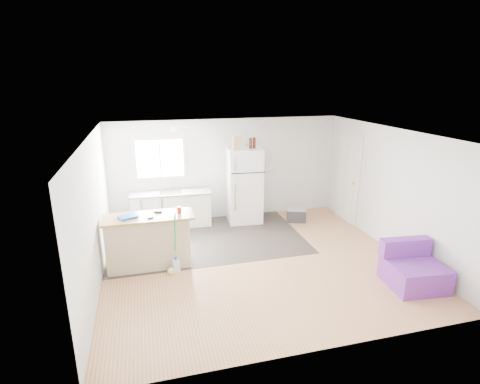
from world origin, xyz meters
The scene contains 19 objects.
room centered at (0.00, 0.00, 1.20)m, with size 5.51×5.01×2.41m.
vinyl_zone centered at (-0.73, 1.25, 0.00)m, with size 4.05×2.50×0.00m, color #2F2723.
window centered at (-1.55, 2.49, 1.55)m, with size 1.18×0.06×0.98m.
interior_door centered at (2.72, 1.55, 1.02)m, with size 0.11×0.92×2.10m.
ceiling_fixture centered at (-1.20, 1.20, 2.36)m, with size 0.30×0.30×0.07m, color white.
kitchen_cabinets centered at (-1.37, 2.21, 0.42)m, with size 1.85×0.67×1.08m.
peninsula centered at (-1.94, 0.33, 0.49)m, with size 1.59×0.61×0.97m.
refrigerator centered at (0.34, 2.12, 0.88)m, with size 0.83×0.79×1.76m.
cooler centered at (1.53, 1.73, 0.18)m, with size 0.54×0.45×0.35m.
purple_seat centered at (2.27, -1.43, 0.26)m, with size 0.94×0.90×0.71m.
cleaner_jug centered at (-1.50, -0.01, 0.12)m, with size 0.15×0.13×0.28m.
mop centered at (-1.55, -0.04, 0.23)m, with size 0.20×0.33×1.15m.
red_cup centered at (-1.36, 0.34, 1.03)m, with size 0.08×0.08×0.12m, color red.
blue_tray centered at (-2.25, 0.32, 0.99)m, with size 0.30×0.22×0.04m, color blue.
tool_a centered at (-1.73, 0.45, 0.99)m, with size 0.14×0.05×0.03m, color black.
tool_b centered at (-1.87, 0.18, 0.99)m, with size 0.10×0.04×0.03m, color black.
cardboard_box centered at (0.15, 2.03, 1.91)m, with size 0.20×0.10×0.30m, color #A2875C.
bottle_left centered at (0.47, 2.04, 1.88)m, with size 0.07×0.07×0.25m, color #3B130A.
bottle_right centered at (0.56, 2.07, 1.88)m, with size 0.07×0.07×0.25m, color #3B130A.
Camera 1 is at (-1.91, -6.05, 3.30)m, focal length 28.00 mm.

